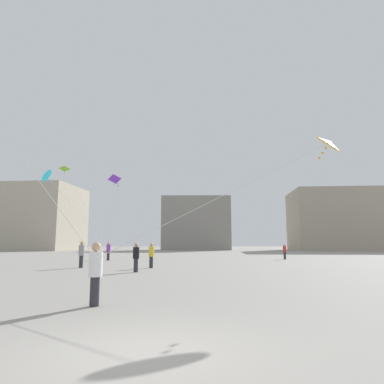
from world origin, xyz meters
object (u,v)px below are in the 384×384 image
object	(u,v)px
person_in_red	(285,251)
kite_violet_delta	(115,181)
person_in_purple	(108,250)
person_in_white	(95,271)
kite_amber_diamond	(328,143)
person_in_yellow	(151,254)
kite_lime_delta	(66,171)
person_in_black	(136,256)
building_centre_hall	(196,224)
building_right_hall	(355,220)
kite_cyan_diamond	(46,176)
building_left_hall	(40,218)
person_in_grey	(81,253)

from	to	relation	value
person_in_red	kite_violet_delta	bearing A→B (deg)	-129.24
person_in_purple	person_in_white	bearing A→B (deg)	57.00
person_in_red	kite_amber_diamond	xyz separation A→B (m)	(-3.16, -22.84, 5.02)
person_in_purple	person_in_yellow	xyz separation A→B (m)	(5.80, -10.09, -0.06)
kite_lime_delta	kite_violet_delta	distance (m)	12.23
person_in_purple	person_in_black	bearing A→B (deg)	64.17
person_in_yellow	person_in_black	size ratio (longest dim) A/B	0.99
person_in_white	kite_amber_diamond	bearing A→B (deg)	157.44
person_in_purple	building_centre_hall	world-z (taller)	building_centre_hall
person_in_yellow	kite_violet_delta	xyz separation A→B (m)	(-4.28, 5.91, 6.26)
person_in_yellow	building_centre_hall	size ratio (longest dim) A/B	0.11
person_in_red	building_right_hall	bearing A→B (deg)	86.78
kite_cyan_diamond	building_right_hall	size ratio (longest dim) A/B	0.26
kite_violet_delta	building_left_hall	size ratio (longest dim) A/B	0.36
person_in_yellow	person_in_red	distance (m)	17.66
person_in_white	person_in_grey	distance (m)	15.56
person_in_yellow	person_in_red	bearing A→B (deg)	89.73
building_left_hall	building_right_hall	size ratio (longest dim) A/B	0.62
kite_amber_diamond	building_right_hall	size ratio (longest dim) A/B	0.32
person_in_yellow	kite_cyan_diamond	xyz separation A→B (m)	(-11.13, 7.17, 7.04)
kite_cyan_diamond	kite_violet_delta	bearing A→B (deg)	-10.37
kite_lime_delta	building_right_hall	distance (m)	64.59
person_in_purple	kite_cyan_diamond	size ratio (longest dim) A/B	0.25
person_in_yellow	kite_lime_delta	size ratio (longest dim) A/B	0.18
kite_lime_delta	building_right_hall	world-z (taller)	building_right_hall
kite_violet_delta	building_right_hall	distance (m)	64.84
building_centre_hall	person_in_white	bearing A→B (deg)	-90.83
kite_cyan_diamond	person_in_yellow	bearing A→B (deg)	-32.78
person_in_white	person_in_yellow	bearing A→B (deg)	-138.62
building_centre_hall	person_in_yellow	bearing A→B (deg)	-91.65
person_in_black	kite_lime_delta	xyz separation A→B (m)	(-11.98, 18.06, 9.00)
person_in_grey	person_in_red	bearing A→B (deg)	-71.39
kite_violet_delta	person_in_black	bearing A→B (deg)	-67.37
person_in_white	kite_cyan_diamond	bearing A→B (deg)	-112.63
kite_lime_delta	kite_cyan_diamond	size ratio (longest dim) A/B	1.27
person_in_white	building_right_hall	world-z (taller)	building_right_hall
person_in_black	person_in_white	bearing A→B (deg)	-166.39
building_right_hall	kite_amber_diamond	bearing A→B (deg)	-113.75
person_in_grey	building_centre_hall	distance (m)	59.52
person_in_grey	building_left_hall	size ratio (longest dim) A/B	0.10
person_in_purple	building_centre_hall	bearing A→B (deg)	-146.39
person_in_yellow	person_in_red	xyz separation A→B (m)	(12.11, 12.85, -0.06)
person_in_purple	person_in_red	distance (m)	18.13
person_in_white	person_in_grey	bearing A→B (deg)	-120.18
person_in_grey	building_centre_hall	xyz separation A→B (m)	(6.63, 58.92, 5.20)
person_in_red	person_in_grey	distance (m)	21.33
kite_violet_delta	person_in_yellow	bearing A→B (deg)	-54.09
kite_lime_delta	building_centre_hall	world-z (taller)	building_centre_hall
kite_violet_delta	kite_cyan_diamond	distance (m)	7.01
person_in_black	building_right_hall	size ratio (longest dim) A/B	0.06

